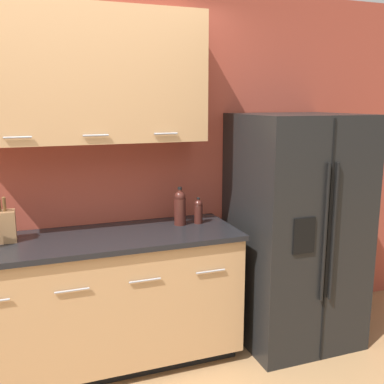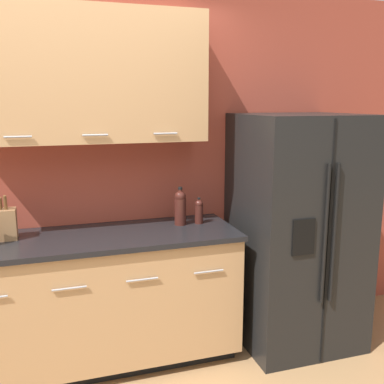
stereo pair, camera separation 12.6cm
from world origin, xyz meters
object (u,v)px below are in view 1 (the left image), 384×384
refrigerator (295,229)px  knife_block (6,225)px  oil_bottle (198,211)px  wine_bottle (180,207)px

refrigerator → knife_block: refrigerator is taller
refrigerator → oil_bottle: 0.75m
knife_block → wine_bottle: 1.15m
wine_bottle → oil_bottle: bearing=-2.7°
oil_bottle → knife_block: bearing=179.4°
wine_bottle → refrigerator: bearing=-10.9°
knife_block → refrigerator: bearing=-4.9°
knife_block → oil_bottle: 1.29m
refrigerator → knife_block: size_ratio=5.85×
oil_bottle → refrigerator: bearing=-12.5°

